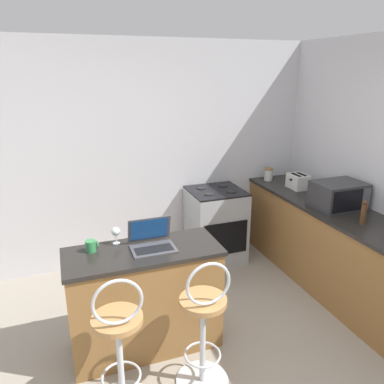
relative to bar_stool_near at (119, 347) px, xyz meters
The scene contains 13 objects.
wall_back 2.37m from the bar_stool_near, 73.21° to the left, with size 12.00×0.06×2.60m.
breakfast_bar 0.64m from the bar_stool_near, 61.69° to the left, with size 1.24×0.52×0.90m.
counter_right 2.48m from the bar_stool_near, 15.06° to the left, with size 0.64×2.95×0.90m.
bar_stool_near is the anchor object (origin of this frame).
bar_stool_far 0.60m from the bar_stool_near, ahead, with size 0.40×0.40×1.06m.
laptop 0.84m from the bar_stool_near, 57.11° to the left, with size 0.35×0.28×0.23m.
microwave 2.60m from the bar_stool_near, 18.83° to the left, with size 0.50×0.38×0.27m.
toaster 2.90m from the bar_stool_near, 32.14° to the left, with size 0.21×0.25×0.17m.
stove_range 2.31m from the bar_stool_near, 50.58° to the left, with size 0.63×0.61×0.91m.
pepper_mill 2.41m from the bar_stool_near, ahead, with size 0.05×0.05×0.23m.
mug_green 0.81m from the bar_stool_near, 96.93° to the left, with size 0.10×0.08×0.09m.
storage_jar 3.01m from the bar_stool_near, 40.59° to the left, with size 0.11×0.11×0.16m.
wine_glass_short 0.91m from the bar_stool_near, 80.56° to the left, with size 0.07×0.07×0.15m.
Camera 1 is at (-0.89, -1.77, 2.26)m, focal length 35.00 mm.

